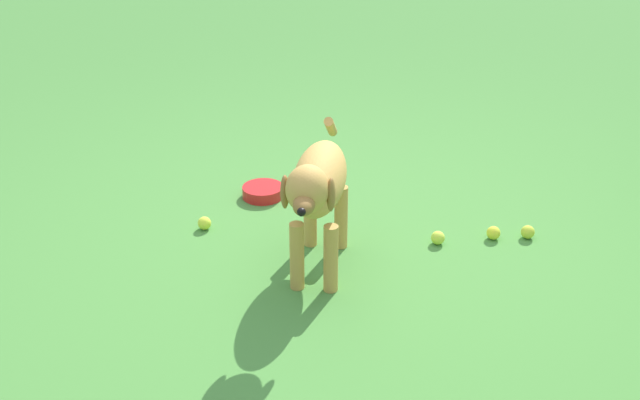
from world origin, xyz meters
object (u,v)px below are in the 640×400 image
Objects in this scene: dog at (318,186)px; water_bowl at (263,192)px; tennis_ball_2 at (493,233)px; tennis_ball_3 at (528,232)px; tennis_ball_0 at (204,223)px; tennis_ball_1 at (438,238)px.

dog reaches higher than water_bowl.
tennis_ball_2 is 0.17m from tennis_ball_3.
tennis_ball_0 reaches higher than water_bowl.
tennis_ball_3 is (-0.17, 0.02, 0.00)m from tennis_ball_2.
water_bowl is (1.04, -0.66, -0.00)m from tennis_ball_2.
tennis_ball_1 reaches higher than water_bowl.
dog is at bearing 9.29° from tennis_ball_2.
dog is 1.13m from tennis_ball_3.
tennis_ball_3 is (-1.05, -0.12, -0.40)m from dog.
dog reaches higher than tennis_ball_3.
dog is 14.02× the size of tennis_ball_1.
tennis_ball_0 is at bearing 43.04° from water_bowl.
tennis_ball_3 is at bearing 150.57° from water_bowl.
dog is 4.21× the size of water_bowl.
water_bowl is at bearing -29.43° from tennis_ball_3.
tennis_ball_1 is at bearing -0.70° from tennis_ball_2.
tennis_ball_1 is at bearing 139.27° from water_bowl.
tennis_ball_2 is at bearing 117.76° from dog.
tennis_ball_1 is (-1.09, 0.35, 0.00)m from tennis_ball_0.
tennis_ball_2 is 1.23m from water_bowl.
tennis_ball_0 is 1.41m from tennis_ball_2.
tennis_ball_0 is at bearing -17.86° from tennis_ball_1.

